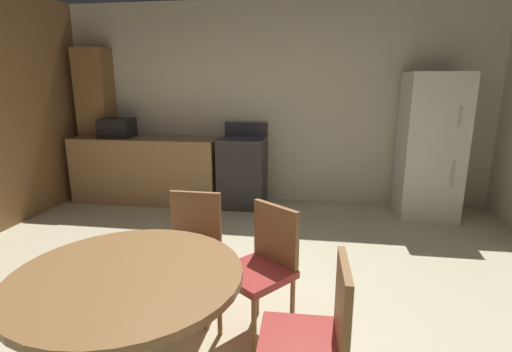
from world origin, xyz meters
TOP-DOWN VIEW (x-y plane):
  - ground_plane at (0.00, 0.00)m, footprint 14.00×14.00m
  - wall_back at (0.00, 3.11)m, footprint 6.07×0.12m
  - kitchen_counter at (-1.72, 2.71)m, footprint 2.02×0.60m
  - pantry_column at (-2.51, 2.89)m, footprint 0.44×0.36m
  - oven_range at (-0.36, 2.71)m, footprint 0.60×0.60m
  - refrigerator at (1.98, 2.66)m, footprint 0.68×0.68m
  - microwave at (-2.13, 2.71)m, footprint 0.44×0.32m
  - dining_table at (-0.28, -0.69)m, footprint 1.11×1.11m
  - chair_east at (0.62, -0.66)m, footprint 0.41×0.41m
  - chair_northeast at (0.28, 0.02)m, footprint 0.56×0.56m
  - chair_north at (-0.27, 0.22)m, footprint 0.41×0.41m

SIDE VIEW (x-z plane):
  - ground_plane at x=0.00m, z-range 0.00..0.00m
  - kitchen_counter at x=-1.72m, z-range 0.00..0.90m
  - oven_range at x=-0.36m, z-range -0.08..1.02m
  - chair_east at x=0.62m, z-range 0.07..0.94m
  - chair_northeast at x=0.28m, z-range 0.07..0.94m
  - chair_north at x=-0.27m, z-range 0.07..0.94m
  - dining_table at x=-0.28m, z-range 0.22..0.98m
  - refrigerator at x=1.98m, z-range 0.00..1.76m
  - microwave at x=-2.13m, z-range 0.90..1.16m
  - pantry_column at x=-2.51m, z-range 0.00..2.10m
  - wall_back at x=0.00m, z-range 0.00..2.70m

